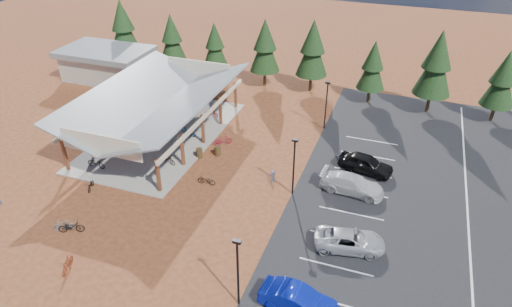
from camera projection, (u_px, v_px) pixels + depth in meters
The scene contains 37 objects.
ground at pixel (227, 195), 37.36m from camera, with size 140.00×140.00×0.00m, color #5E2918.
asphalt_lot at pixel (468, 222), 34.43m from camera, with size 27.00×44.00×0.04m, color black.
concrete_pad at pixel (162, 135), 45.83m from camera, with size 10.60×18.60×0.10m, color gray.
bike_pavilion at pixel (158, 101), 43.85m from camera, with size 11.65×19.40×4.97m.
outbuilding at pixel (107, 63), 57.65m from camera, with size 11.00×7.00×3.90m.
lamp_post_0 at pixel (238, 269), 26.33m from camera, with size 0.50×0.25×5.14m.
lamp_post_1 at pixel (294, 163), 35.97m from camera, with size 0.50×0.25×5.14m.
lamp_post_2 at pixel (326, 102), 45.60m from camera, with size 0.50×0.25×5.14m.
trash_bin_0 at pixel (218, 151), 42.44m from camera, with size 0.60×0.60×0.90m, color #402F16.
trash_bin_1 at pixel (199, 153), 42.11m from camera, with size 0.60×0.60×0.90m, color #402F16.
pine_0 at pixel (123, 26), 59.64m from camera, with size 3.84×3.84×8.94m.
pine_1 at pixel (172, 38), 57.65m from camera, with size 3.34×3.34×7.78m.
pine_2 at pixel (215, 45), 56.67m from camera, with size 3.06×3.06×7.14m.
pine_3 at pixel (265, 46), 54.09m from camera, with size 3.56×3.56×8.30m.
pine_4 at pixel (313, 48), 52.59m from camera, with size 3.72×3.72×8.67m.
pine_5 at pixel (373, 65), 50.32m from camera, with size 3.11×3.11×7.24m.
pine_6 at pixel (437, 64), 47.51m from camera, with size 3.93×3.93×9.17m.
pine_7 at pixel (503, 79), 46.14m from camera, with size 3.32×3.32×7.73m.
bike_0 at pixel (96, 163), 40.41m from camera, with size 0.64×1.83×0.96m, color black.
bike_1 at pixel (132, 144), 43.23m from camera, with size 0.44×1.57×0.94m, color gray.
bike_2 at pixel (150, 119), 47.77m from camera, with size 0.57×1.62×0.85m, color #24499F.
bike_3 at pixel (159, 109), 49.64m from camera, with size 0.50×1.77×1.06m, color maroon.
bike_4 at pixel (168, 159), 41.01m from camera, with size 0.60×1.73×0.91m, color black.
bike_5 at pixel (175, 138), 44.15m from camera, with size 0.48×1.69×1.02m, color #95979D.
bike_6 at pixel (188, 130), 45.53m from camera, with size 0.65×1.88×0.99m, color navy.
bike_7 at pixel (211, 113), 48.89m from camera, with size 0.44×1.55×0.93m, color maroon.
bike_8 at pixel (91, 185), 37.82m from camera, with size 0.54×1.55×0.81m, color black.
bike_11 at pixel (67, 264), 30.00m from camera, with size 0.49×1.74×1.04m, color maroon.
bike_12 at pixel (71, 227), 33.22m from camera, with size 0.66×1.88×0.99m, color black.
bike_13 at pixel (64, 225), 33.41m from camera, with size 0.44×1.56×0.94m, color gray.
bike_14 at pixel (273, 175), 38.98m from camera, with size 0.62×1.78×0.93m, color #1F4D88.
bike_15 at pixel (223, 140), 43.98m from camera, with size 0.51×1.81×1.09m, color maroon.
bike_16 at pixel (206, 180), 38.41m from camera, with size 0.55×1.58×0.83m, color black.
car_1 at pixel (298, 300), 27.10m from camera, with size 1.63×4.68×1.54m, color #0A199A.
car_2 at pixel (350, 240), 31.64m from camera, with size 2.27×4.93×1.37m, color #A4A6AB.
car_3 at pixel (352, 184), 37.26m from camera, with size 2.12×5.23×1.52m, color #BDBDBD.
car_4 at pixel (366, 163), 39.85m from camera, with size 1.90×4.73×1.61m, color black.
Camera 1 is at (12.40, -27.51, 22.41)m, focal length 32.00 mm.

